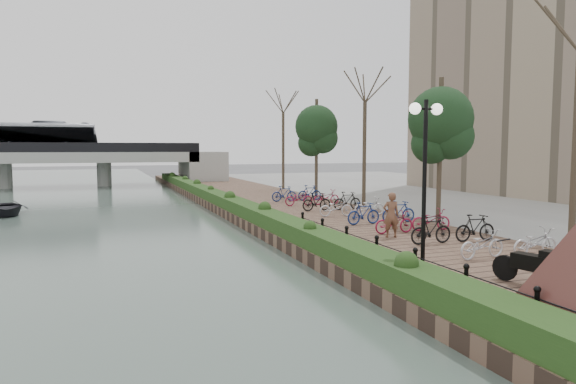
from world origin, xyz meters
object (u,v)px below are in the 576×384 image
lamppost (425,147)px  pedestrian (391,215)px  motorcycle (532,265)px  boat (4,208)px

lamppost → pedestrian: (1.88, 4.76, -2.54)m
lamppost → pedestrian: lamppost is taller
motorcycle → boat: motorcycle is taller
pedestrian → boat: (-15.64, 16.53, -0.92)m
lamppost → motorcycle: (1.42, -2.47, -2.86)m
motorcycle → boat: bearing=107.5°
boat → motorcycle: bearing=-70.4°
motorcycle → pedestrian: pedestrian is taller
lamppost → motorcycle: lamppost is taller
pedestrian → boat: size_ratio=0.42×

